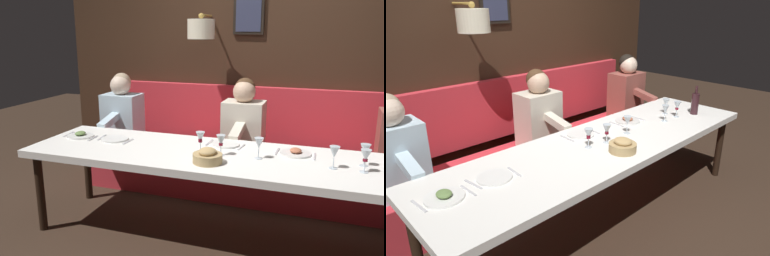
% 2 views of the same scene
% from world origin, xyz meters
% --- Properties ---
extents(ground_plane, '(12.00, 12.00, 0.00)m').
position_xyz_m(ground_plane, '(0.00, 0.00, 0.00)').
color(ground_plane, '#332319').
extents(dining_table, '(0.90, 3.22, 0.74)m').
position_xyz_m(dining_table, '(0.00, 0.00, 0.68)').
color(dining_table, white).
rests_on(dining_table, ground_plane).
extents(banquette_bench, '(0.52, 3.42, 0.45)m').
position_xyz_m(banquette_bench, '(0.89, 0.00, 0.23)').
color(banquette_bench, red).
rests_on(banquette_bench, ground_plane).
extents(back_wall_panel, '(0.59, 4.62, 2.90)m').
position_xyz_m(back_wall_panel, '(1.46, 0.01, 1.36)').
color(back_wall_panel, '#382316').
rests_on(back_wall_panel, ground_plane).
extents(diner_nearest, '(0.60, 0.40, 0.79)m').
position_xyz_m(diner_nearest, '(0.88, -1.39, 0.82)').
color(diner_nearest, '#934C42').
rests_on(diner_nearest, banquette_bench).
extents(diner_near, '(0.60, 0.40, 0.79)m').
position_xyz_m(diner_near, '(0.88, 0.02, 0.82)').
color(diner_near, beige).
rests_on(diner_near, banquette_bench).
extents(diner_middle, '(0.60, 0.40, 0.79)m').
position_xyz_m(diner_middle, '(0.88, 1.39, 0.82)').
color(diner_middle, silver).
rests_on(diner_middle, banquette_bench).
extents(place_setting_0, '(0.24, 0.32, 0.01)m').
position_xyz_m(place_setting_0, '(0.09, 1.02, 0.75)').
color(place_setting_0, white).
rests_on(place_setting_0, dining_table).
extents(place_setting_1, '(0.24, 0.31, 0.05)m').
position_xyz_m(place_setting_1, '(0.19, -0.54, 0.75)').
color(place_setting_1, silver).
rests_on(place_setting_1, dining_table).
extents(place_setting_2, '(0.24, 0.32, 0.05)m').
position_xyz_m(place_setting_2, '(0.08, 1.37, 0.75)').
color(place_setting_2, white).
rests_on(place_setting_2, dining_table).
extents(place_setting_3, '(0.24, 0.32, 0.01)m').
position_xyz_m(place_setting_3, '(0.25, 0.05, 0.75)').
color(place_setting_3, white).
rests_on(place_setting_3, dining_table).
extents(wine_glass_0, '(0.07, 0.07, 0.16)m').
position_xyz_m(wine_glass_0, '(0.08, -1.03, 0.86)').
color(wine_glass_0, silver).
rests_on(wine_glass_0, dining_table).
extents(wine_glass_1, '(0.07, 0.07, 0.16)m').
position_xyz_m(wine_glass_1, '(-0.02, 0.01, 0.86)').
color(wine_glass_1, silver).
rests_on(wine_glass_1, dining_table).
extents(wine_glass_2, '(0.07, 0.07, 0.16)m').
position_xyz_m(wine_glass_2, '(-0.05, -0.82, 0.86)').
color(wine_glass_2, silver).
rests_on(wine_glass_2, dining_table).
extents(wine_glass_3, '(0.07, 0.07, 0.16)m').
position_xyz_m(wine_glass_3, '(-0.06, -1.02, 0.86)').
color(wine_glass_3, silver).
rests_on(wine_glass_3, dining_table).
extents(wine_glass_4, '(0.07, 0.07, 0.16)m').
position_xyz_m(wine_glass_4, '(-0.01, -0.28, 0.86)').
color(wine_glass_4, silver).
rests_on(wine_glass_4, dining_table).
extents(wine_glass_5, '(0.07, 0.07, 0.16)m').
position_xyz_m(wine_glass_5, '(0.01, 0.19, 0.86)').
color(wine_glass_5, silver).
rests_on(wine_glass_5, dining_table).
extents(wine_bottle, '(0.08, 0.08, 0.30)m').
position_xyz_m(wine_bottle, '(-0.14, -1.24, 0.86)').
color(wine_bottle, '#33191E').
rests_on(wine_bottle, dining_table).
extents(bread_bowl, '(0.22, 0.22, 0.12)m').
position_xyz_m(bread_bowl, '(-0.23, 0.06, 0.79)').
color(bread_bowl, tan).
rests_on(bread_bowl, dining_table).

